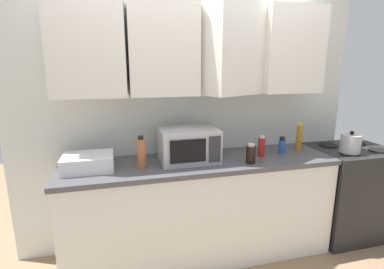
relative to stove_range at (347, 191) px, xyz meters
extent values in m
cube|color=silver|center=(-1.55, 0.35, 0.85)|extent=(3.21, 0.06, 2.60)
cube|color=white|center=(-2.42, 0.16, 1.37)|extent=(0.55, 0.33, 0.75)
cube|color=white|center=(-1.84, 0.16, 1.37)|extent=(0.55, 0.33, 0.75)
cube|color=white|center=(-1.26, 0.12, 1.37)|extent=(0.64, 0.54, 0.75)
cube|color=white|center=(-0.69, 0.16, 1.37)|extent=(0.55, 0.33, 0.75)
cube|color=white|center=(-1.55, 0.02, -0.02)|extent=(2.31, 0.60, 0.86)
cube|color=#4C4C51|center=(-1.55, 0.02, 0.43)|extent=(2.34, 0.63, 0.04)
cube|color=black|center=(0.00, 0.00, 0.00)|extent=(0.76, 0.64, 0.90)
cylinder|color=black|center=(-0.17, -0.14, 0.45)|extent=(0.18, 0.18, 0.01)
cylinder|color=black|center=(0.17, -0.14, 0.45)|extent=(0.18, 0.18, 0.01)
cylinder|color=black|center=(-0.17, 0.14, 0.45)|extent=(0.18, 0.18, 0.01)
cylinder|color=black|center=(0.17, 0.14, 0.45)|extent=(0.18, 0.18, 0.01)
cylinder|color=#B2B2B7|center=(-0.17, -0.14, 0.54)|extent=(0.18, 0.18, 0.17)
sphere|color=black|center=(-0.17, -0.14, 0.65)|extent=(0.04, 0.04, 0.04)
cube|color=#B7B7BC|center=(-1.66, 0.04, 0.59)|extent=(0.48, 0.36, 0.28)
cube|color=black|center=(-1.71, -0.15, 0.59)|extent=(0.29, 0.01, 0.18)
cube|color=#2D2D33|center=(-1.49, -0.14, 0.59)|extent=(0.10, 0.01, 0.21)
cube|color=silver|center=(-2.47, 0.02, 0.51)|extent=(0.38, 0.30, 0.12)
cylinder|color=black|center=(-1.17, -0.15, 0.52)|extent=(0.08, 0.08, 0.14)
cylinder|color=silver|center=(-1.17, -0.15, 0.60)|extent=(0.05, 0.05, 0.02)
cylinder|color=#AD701E|center=(-0.58, 0.05, 0.57)|extent=(0.05, 0.05, 0.25)
cylinder|color=yellow|center=(-0.58, 0.05, 0.71)|extent=(0.03, 0.03, 0.03)
cylinder|color=red|center=(-1.00, 0.00, 0.53)|extent=(0.06, 0.06, 0.17)
cylinder|color=silver|center=(-1.00, 0.00, 0.63)|extent=(0.05, 0.05, 0.02)
cylinder|color=#BC6638|center=(-2.06, -0.04, 0.57)|extent=(0.07, 0.07, 0.23)
cylinder|color=black|center=(-2.06, -0.04, 0.69)|extent=(0.04, 0.04, 0.03)
cylinder|color=#2D56B7|center=(-0.77, 0.03, 0.51)|extent=(0.06, 0.06, 0.13)
cylinder|color=black|center=(-0.77, 0.03, 0.59)|extent=(0.05, 0.05, 0.03)
camera|label=1|loc=(-2.23, -2.26, 1.24)|focal=27.20mm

